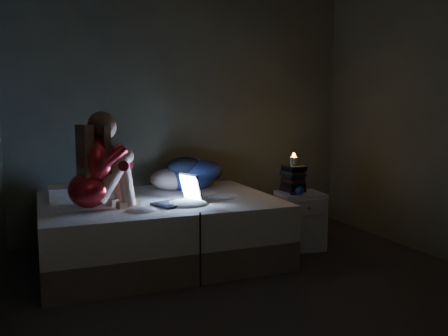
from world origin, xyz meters
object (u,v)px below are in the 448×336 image
bed (159,229)px  laptop (176,189)px  phone (295,193)px  woman (88,161)px  nightstand (300,220)px  candle (294,159)px

bed → laptop: size_ratio=5.49×
laptop → phone: size_ratio=2.58×
woman → nightstand: size_ratio=1.42×
nightstand → candle: 0.59m
nightstand → candle: (-0.03, 0.09, 0.58)m
candle → laptop: bearing=-169.5°
candle → bed: bearing=176.3°
bed → candle: size_ratio=24.81×
bed → phone: size_ratio=14.17×
woman → laptop: woman is taller
bed → phone: phone is taller
bed → nightstand: bed is taller
laptop → candle: size_ratio=4.52×
woman → phone: 1.89m
woman → phone: size_ratio=5.48×
woman → nightstand: (1.95, 0.13, -0.66)m
laptop → candle: 1.26m
woman → candle: woman is taller
phone → candle: bearing=83.3°
woman → nightstand: 2.06m
nightstand → candle: bearing=115.0°
laptop → phone: bearing=-16.4°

